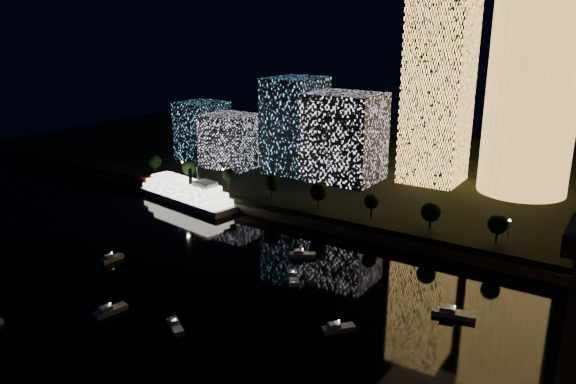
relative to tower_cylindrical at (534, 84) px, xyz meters
name	(u,v)px	position (x,y,z in m)	size (l,w,h in m)	color
ground	(224,373)	(-24.65, -146.37, -45.43)	(520.00, 520.00, 0.00)	black
far_bank	(465,180)	(-24.65, 13.63, -42.93)	(420.00, 160.00, 5.00)	black
seawall	(391,239)	(-24.65, -64.37, -43.93)	(420.00, 6.00, 3.00)	#6B5E4C
tower_cylindrical	(534,84)	(0.00, 0.00, 0.00)	(34.00, 34.00, 80.62)	#FFBA51
tower_rectangular	(438,92)	(-33.52, -3.73, -4.73)	(22.45, 22.45, 71.42)	#FFBA51
midrise_blocks	(285,133)	(-92.39, -22.51, -23.88)	(97.37, 32.16, 39.78)	silver
riverboat	(182,192)	(-109.66, -68.46, -41.51)	(51.75, 18.38, 15.30)	silver
motorboats	(259,325)	(-28.99, -128.47, -44.62)	(109.66, 80.03, 2.78)	silver
esplanade_trees	(319,192)	(-54.59, -58.37, -34.97)	(165.79, 6.47, 8.74)	black
street_lamps	(318,190)	(-58.65, -52.37, -36.41)	(132.70, 0.70, 5.65)	black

